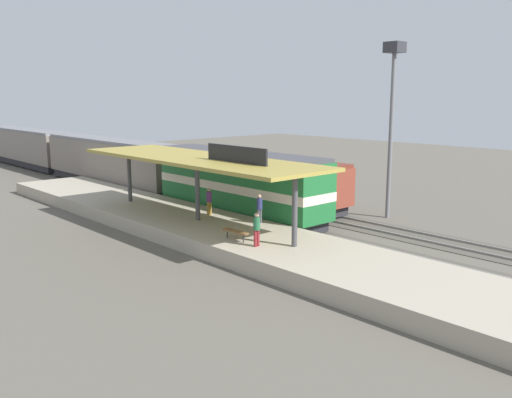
{
  "coord_description": "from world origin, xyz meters",
  "views": [
    {
      "loc": [
        -23.85,
        -26.23,
        8.28
      ],
      "look_at": [
        -1.38,
        -1.66,
        2.0
      ],
      "focal_mm": 38.67,
      "sensor_mm": 36.0,
      "label": 1
    }
  ],
  "objects": [
    {
      "name": "person_waiting",
      "position": [
        -2.47,
        -3.15,
        1.85
      ],
      "size": [
        0.34,
        0.34,
        1.71
      ],
      "color": "#4C4C51",
      "rests_on": "platform"
    },
    {
      "name": "ground_plane",
      "position": [
        2.0,
        0.0,
        0.0
      ],
      "size": [
        120.0,
        120.0,
        0.0
      ],
      "primitive_type": "plane",
      "color": "#5B564C"
    },
    {
      "name": "freight_car",
      "position": [
        4.6,
        2.43,
        1.97
      ],
      "size": [
        2.8,
        12.0,
        3.54
      ],
      "color": "#28282D",
      "rests_on": "track_far"
    },
    {
      "name": "person_boarding",
      "position": [
        -3.23,
        0.65,
        1.85
      ],
      "size": [
        0.34,
        0.34,
        1.71
      ],
      "color": "olive",
      "rests_on": "platform"
    },
    {
      "name": "locomotive",
      "position": [
        0.0,
        1.54,
        2.41
      ],
      "size": [
        2.93,
        14.43,
        4.44
      ],
      "color": "#28282D",
      "rests_on": "track_near"
    },
    {
      "name": "person_walking",
      "position": [
        -5.99,
        -6.75,
        1.85
      ],
      "size": [
        0.34,
        0.34,
        1.71
      ],
      "color": "maroon",
      "rests_on": "platform"
    },
    {
      "name": "track_near",
      "position": [
        0.0,
        0.0,
        0.03
      ],
      "size": [
        3.2,
        110.0,
        0.16
      ],
      "color": "#4E4941",
      "rests_on": "ground"
    },
    {
      "name": "passenger_carriage_front",
      "position": [
        0.0,
        19.54,
        2.31
      ],
      "size": [
        2.9,
        20.0,
        4.24
      ],
      "color": "#28282D",
      "rests_on": "track_near"
    },
    {
      "name": "platform_bench",
      "position": [
        -6.0,
        -5.11,
        1.34
      ],
      "size": [
        0.44,
        1.7,
        0.5
      ],
      "color": "#333338",
      "rests_on": "platform"
    },
    {
      "name": "station_canopy",
      "position": [
        -4.6,
        -0.09,
        4.53
      ],
      "size": [
        5.2,
        18.0,
        4.7
      ],
      "color": "#47474C",
      "rests_on": "platform"
    },
    {
      "name": "track_far",
      "position": [
        4.6,
        0.0,
        0.03
      ],
      "size": [
        3.2,
        110.0,
        0.16
      ],
      "color": "#4E4941",
      "rests_on": "ground"
    },
    {
      "name": "platform",
      "position": [
        -4.6,
        0.0,
        0.45
      ],
      "size": [
        6.0,
        44.0,
        0.9
      ],
      "primitive_type": "cube",
      "color": "#A89E89",
      "rests_on": "ground"
    },
    {
      "name": "light_mast",
      "position": [
        7.8,
        -5.0,
        8.4
      ],
      "size": [
        1.1,
        1.1,
        11.7
      ],
      "color": "slate",
      "rests_on": "ground"
    },
    {
      "name": "passenger_carriage_rear",
      "position": [
        0.0,
        40.34,
        2.31
      ],
      "size": [
        2.9,
        20.0,
        4.24
      ],
      "color": "#28282D",
      "rests_on": "track_near"
    }
  ]
}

